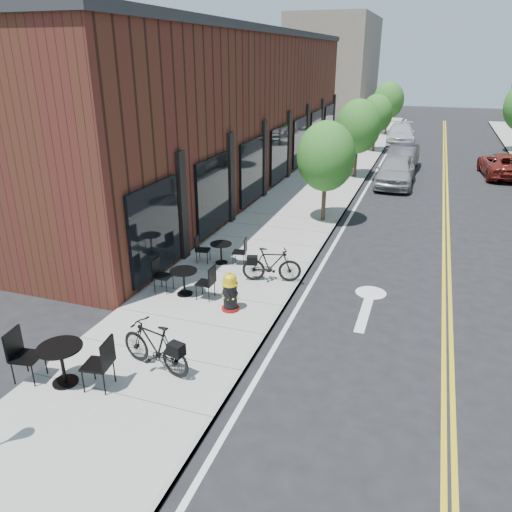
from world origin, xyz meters
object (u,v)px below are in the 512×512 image
at_px(parked_car_a, 396,171).
at_px(bicycle_right, 272,265).
at_px(bicycle_left, 155,346).
at_px(parked_car_b, 402,158).
at_px(bistro_set_a, 62,359).
at_px(fire_hydrant, 230,292).
at_px(bistro_set_b, 184,279).
at_px(parked_car_far, 503,165).
at_px(parked_car_c, 401,134).
at_px(bistro_set_c, 221,250).

bearing_deg(parked_car_a, bicycle_right, -99.71).
relative_size(bicycle_left, parked_car_b, 0.40).
bearing_deg(parked_car_b, bicycle_left, -96.12).
relative_size(bistro_set_a, parked_car_a, 0.46).
height_order(fire_hydrant, parked_car_b, parked_car_b).
height_order(bistro_set_b, parked_car_b, parked_car_b).
relative_size(bicycle_left, parked_car_far, 0.39).
height_order(bicycle_left, bistro_set_a, bistro_set_a).
distance_m(bicycle_left, parked_car_c, 31.67).
distance_m(bistro_set_a, parked_car_b, 23.47).
bearing_deg(parked_car_b, parked_car_c, 97.23).
height_order(bistro_set_b, bistro_set_c, bistro_set_b).
height_order(bistro_set_a, bistro_set_c, bistro_set_a).
height_order(parked_car_c, parked_car_far, parked_car_c).
bearing_deg(bicycle_right, parked_car_c, -18.68).
distance_m(bicycle_left, bistro_set_b, 3.44).
bearing_deg(parked_car_far, bistro_set_a, 61.16).
distance_m(bicycle_right, bistro_set_b, 2.53).
height_order(bistro_set_a, parked_car_b, parked_car_b).
bearing_deg(bistro_set_c, parked_car_a, 61.49).
relative_size(parked_car_b, parked_car_far, 0.96).
bearing_deg(parked_car_a, fire_hydrant, -100.12).
bearing_deg(parked_car_far, bicycle_left, 63.40).
height_order(bistro_set_a, parked_car_far, parked_car_far).
bearing_deg(bistro_set_a, parked_car_c, 74.10).
relative_size(bistro_set_a, bistro_set_c, 1.29).
relative_size(bicycle_left, parked_car_a, 0.40).
bearing_deg(fire_hydrant, parked_car_b, 80.52).
relative_size(bistro_set_b, parked_car_far, 0.37).
xyz_separation_m(bicycle_left, parked_car_far, (8.58, 22.03, -0.02)).
distance_m(bistro_set_a, bistro_set_c, 6.70).
distance_m(fire_hydrant, parked_car_a, 15.47).
bearing_deg(bistro_set_a, parked_car_far, 57.54).
height_order(fire_hydrant, parked_car_far, parked_car_far).
height_order(bicycle_left, bicycle_right, bicycle_left).
distance_m(bicycle_left, bicycle_right, 4.98).
height_order(parked_car_a, parked_car_b, parked_car_a).
distance_m(bistro_set_c, parked_car_far, 18.95).
distance_m(fire_hydrant, bistro_set_c, 3.10).
xyz_separation_m(bistro_set_b, parked_car_c, (3.54, 28.28, 0.12)).
bearing_deg(bistro_set_a, bicycle_right, 58.96).
height_order(fire_hydrant, bistro_set_c, fire_hydrant).
bearing_deg(parked_car_b, bistro_set_c, -102.15).
height_order(bistro_set_a, parked_car_a, parked_car_a).
relative_size(bistro_set_c, parked_car_far, 0.35).
bearing_deg(bistro_set_b, fire_hydrant, -14.05).
bearing_deg(bistro_set_a, bicycle_left, 26.37).
xyz_separation_m(bistro_set_b, bistro_set_c, (0.08, 2.36, -0.04)).
distance_m(bistro_set_c, parked_car_c, 26.16).
xyz_separation_m(bistro_set_a, parked_car_b, (4.78, 22.97, 0.06)).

